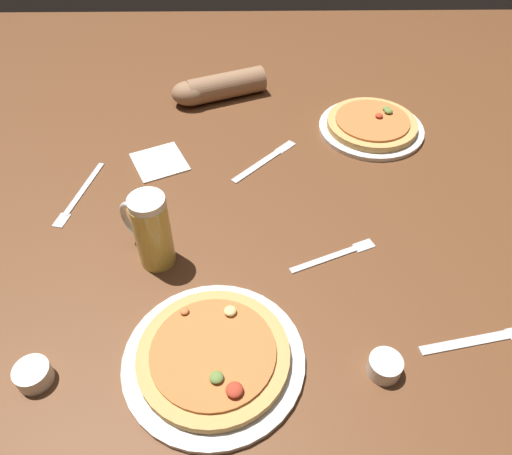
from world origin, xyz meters
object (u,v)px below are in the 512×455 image
ramekin_sauce (385,366)px  knife_spare (265,160)px  beer_mug_dark (151,230)px  ramekin_butter (33,375)px  pizza_plate_near (214,357)px  pizza_plate_far (372,125)px  diner_arm (215,88)px  napkin_folded (159,161)px  fork_spare (79,194)px  fork_left (335,255)px  knife_right (481,339)px

ramekin_sauce → knife_spare: 0.62m
beer_mug_dark → ramekin_butter: beer_mug_dark is taller
pizza_plate_near → pizza_plate_far: pizza_plate_near is taller
ramekin_sauce → diner_arm: 0.95m
napkin_folded → knife_spare: bearing=0.4°
pizza_plate_near → diner_arm: (-0.03, 0.87, 0.02)m
fork_spare → knife_spare: (0.44, 0.12, 0.00)m
ramekin_butter → diner_arm: diner_arm is taller
pizza_plate_near → fork_spare: (-0.34, 0.44, -0.01)m
fork_left → fork_spare: same height
napkin_folded → fork_spare: 0.21m
napkin_folded → knife_right: napkin_folded is taller
pizza_plate_near → knife_spare: pizza_plate_near is taller
pizza_plate_near → pizza_plate_far: size_ratio=1.12×
pizza_plate_near → ramekin_butter: pizza_plate_near is taller
pizza_plate_far → ramekin_sauce: size_ratio=4.89×
pizza_plate_near → diner_arm: bearing=92.2°
ramekin_sauce → fork_left: (-0.05, 0.27, -0.01)m
pizza_plate_far → fork_spare: (-0.74, -0.26, -0.01)m
fork_left → ramekin_butter: bearing=-153.5°
fork_left → knife_spare: bearing=113.3°
knife_right → knife_spare: size_ratio=1.32×
ramekin_butter → fork_left: 0.61m
ramekin_butter → fork_spare: (-0.04, 0.47, -0.01)m
pizza_plate_near → ramekin_sauce: 0.29m
knife_right → pizza_plate_far: bearing=97.2°
ramekin_sauce → napkin_folded: ramekin_sauce is taller
fork_spare → beer_mug_dark: bearing=-43.7°
napkin_folded → knife_spare: napkin_folded is taller
ramekin_sauce → diner_arm: bearing=110.2°
fork_spare → knife_spare: size_ratio=1.30×
ramekin_butter → knife_right: 0.79m
pizza_plate_far → fork_left: bearing=-108.9°
fork_spare → ramekin_butter: bearing=-85.5°
ramekin_sauce → fork_spare: 0.79m
knife_right → fork_spare: same height
pizza_plate_near → napkin_folded: pizza_plate_near is taller
fork_left → fork_spare: size_ratio=0.83×
diner_arm → knife_spare: bearing=-65.3°
pizza_plate_far → knife_right: pizza_plate_far is taller
beer_mug_dark → napkin_folded: 0.33m
beer_mug_dark → napkin_folded: size_ratio=1.33×
pizza_plate_near → diner_arm: size_ratio=1.15×
knife_spare → diner_arm: size_ratio=0.63×
pizza_plate_far → ramekin_butter: pizza_plate_far is taller
beer_mug_dark → knife_right: bearing=-18.4°
pizza_plate_near → pizza_plate_far: 0.81m
knife_spare → fork_left: bearing=-66.7°
pizza_plate_far → napkin_folded: pizza_plate_far is taller
napkin_folded → ramekin_butter: bearing=-103.1°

